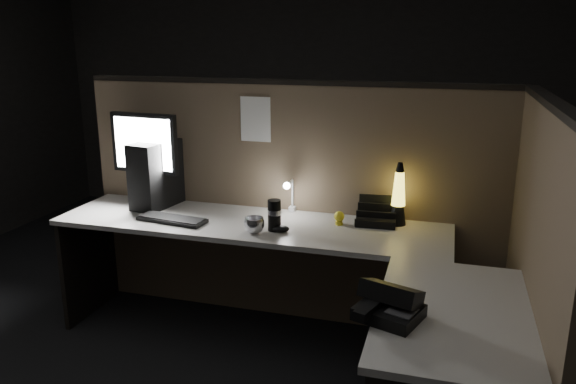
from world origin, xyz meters
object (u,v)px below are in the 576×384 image
(monitor, at_px, (145,151))
(lava_lamp, at_px, (398,199))
(desk_phone, at_px, (389,304))
(pc_tower, at_px, (159,173))
(keyboard, at_px, (172,220))

(monitor, relative_size, lava_lamp, 1.62)
(desk_phone, bearing_deg, pc_tower, 164.54)
(monitor, xyz_separation_m, desk_phone, (1.64, -1.05, -0.30))
(pc_tower, bearing_deg, keyboard, -41.48)
(keyboard, bearing_deg, desk_phone, -23.79)
(lava_lamp, height_order, desk_phone, lava_lamp)
(pc_tower, bearing_deg, monitor, -135.71)
(desk_phone, bearing_deg, monitor, 166.66)
(pc_tower, height_order, desk_phone, pc_tower)
(keyboard, relative_size, lava_lamp, 1.14)
(keyboard, distance_m, desk_phone, 1.58)
(monitor, height_order, keyboard, monitor)
(pc_tower, height_order, keyboard, pc_tower)
(lava_lamp, distance_m, desk_phone, 1.14)
(monitor, height_order, lava_lamp, monitor)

